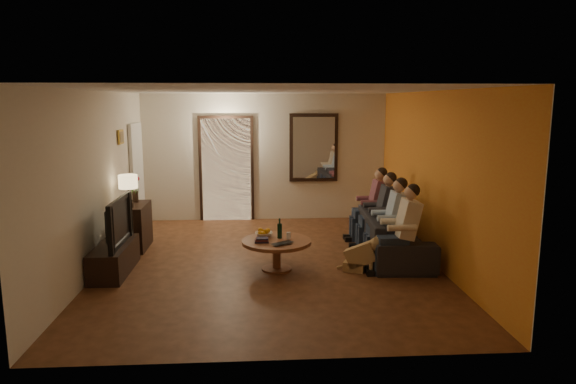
{
  "coord_description": "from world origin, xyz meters",
  "views": [
    {
      "loc": [
        -0.2,
        -7.55,
        2.45
      ],
      "look_at": [
        0.3,
        0.3,
        1.05
      ],
      "focal_mm": 32.0,
      "sensor_mm": 36.0,
      "label": 1
    }
  ],
  "objects": [
    {
      "name": "flower_vase",
      "position": [
        -2.25,
        1.17,
        0.97
      ],
      "size": [
        0.14,
        0.14,
        0.44
      ],
      "primitive_type": null,
      "color": "red",
      "rests_on": "dresser"
    },
    {
      "name": "book_stack",
      "position": [
        -0.13,
        -0.42,
        0.48
      ],
      "size": [
        0.2,
        0.15,
        0.07
      ],
      "primitive_type": null,
      "color": "black",
      "rests_on": "coffee_table"
    },
    {
      "name": "wine_glass",
      "position": [
        0.27,
        -0.27,
        0.5
      ],
      "size": [
        0.06,
        0.06,
        0.1
      ],
      "primitive_type": "cylinder",
      "color": "silver",
      "rests_on": "coffee_table"
    },
    {
      "name": "coffee_table",
      "position": [
        0.09,
        -0.32,
        0.23
      ],
      "size": [
        1.07,
        1.07,
        0.45
      ],
      "primitive_type": "cylinder",
      "rotation": [
        0.0,
        0.0,
        0.05
      ],
      "color": "brown",
      "rests_on": "floor"
    },
    {
      "name": "framed_art",
      "position": [
        -2.47,
        1.3,
        1.85
      ],
      "size": [
        0.03,
        0.28,
        0.24
      ],
      "primitive_type": "cube",
      "color": "#B28C33",
      "rests_on": "left_wall"
    },
    {
      "name": "art_canvas",
      "position": [
        -2.46,
        1.3,
        1.85
      ],
      "size": [
        0.01,
        0.22,
        0.18
      ],
      "primitive_type": "cube",
      "color": "brown",
      "rests_on": "left_wall"
    },
    {
      "name": "door_trim",
      "position": [
        -0.8,
        2.97,
        1.05
      ],
      "size": [
        1.12,
        0.04,
        2.22
      ],
      "primitive_type": "cube",
      "color": "black",
      "rests_on": "floor"
    },
    {
      "name": "mirror_frame",
      "position": [
        1.0,
        2.96,
        1.5
      ],
      "size": [
        1.0,
        0.05,
        1.4
      ],
      "primitive_type": "cube",
      "color": "black",
      "rests_on": "back_wall"
    },
    {
      "name": "ceiling",
      "position": [
        0.0,
        0.0,
        2.6
      ],
      "size": [
        5.0,
        6.0,
        0.01
      ],
      "primitive_type": "cube",
      "color": "white",
      "rests_on": "back_wall"
    },
    {
      "name": "kitchen_doorway",
      "position": [
        -0.8,
        2.98,
        1.05
      ],
      "size": [
        1.0,
        0.06,
        2.1
      ],
      "primitive_type": "cube",
      "color": "#FFE0A5",
      "rests_on": "floor"
    },
    {
      "name": "person_a",
      "position": [
        1.89,
        -0.58,
        0.6
      ],
      "size": [
        0.6,
        0.4,
        1.2
      ],
      "primitive_type": null,
      "color": "tan",
      "rests_on": "sofa"
    },
    {
      "name": "back_wall",
      "position": [
        0.0,
        3.0,
        1.3
      ],
      "size": [
        5.0,
        0.02,
        2.6
      ],
      "primitive_type": "cube",
      "color": "beige",
      "rests_on": "floor"
    },
    {
      "name": "mirror_glass",
      "position": [
        1.0,
        2.93,
        1.5
      ],
      "size": [
        0.86,
        0.02,
        1.26
      ],
      "primitive_type": "cube",
      "color": "white",
      "rests_on": "back_wall"
    },
    {
      "name": "left_wall",
      "position": [
        -2.5,
        0.0,
        1.3
      ],
      "size": [
        0.02,
        6.0,
        2.6
      ],
      "primitive_type": "cube",
      "color": "beige",
      "rests_on": "floor"
    },
    {
      "name": "person_d",
      "position": [
        1.89,
        1.22,
        0.6
      ],
      "size": [
        0.6,
        0.4,
        1.2
      ],
      "primitive_type": null,
      "color": "tan",
      "rests_on": "sofa"
    },
    {
      "name": "laptop",
      "position": [
        0.19,
        -0.6,
        0.46
      ],
      "size": [
        0.39,
        0.36,
        0.03
      ],
      "primitive_type": "imported",
      "rotation": [
        0.0,
        0.0,
        0.61
      ],
      "color": "black",
      "rests_on": "coffee_table"
    },
    {
      "name": "bowl",
      "position": [
        -0.09,
        -0.1,
        0.48
      ],
      "size": [
        0.26,
        0.26,
        0.06
      ],
      "primitive_type": "imported",
      "color": "white",
      "rests_on": "coffee_table"
    },
    {
      "name": "person_b",
      "position": [
        1.89,
        0.02,
        0.6
      ],
      "size": [
        0.6,
        0.4,
        1.2
      ],
      "primitive_type": null,
      "color": "tan",
      "rests_on": "sofa"
    },
    {
      "name": "sofa",
      "position": [
        1.99,
        0.32,
        0.33
      ],
      "size": [
        2.32,
        1.03,
        0.66
      ],
      "primitive_type": "imported",
      "rotation": [
        0.0,
        0.0,
        1.51
      ],
      "color": "black",
      "rests_on": "floor"
    },
    {
      "name": "person_c",
      "position": [
        1.89,
        0.62,
        0.6
      ],
      "size": [
        0.6,
        0.4,
        1.2
      ],
      "primitive_type": null,
      "color": "tan",
      "rests_on": "sofa"
    },
    {
      "name": "tv",
      "position": [
        -2.25,
        -0.3,
        0.76
      ],
      "size": [
        1.18,
        0.15,
        0.68
      ],
      "primitive_type": "imported",
      "rotation": [
        0.0,
        0.0,
        1.57
      ],
      "color": "black",
      "rests_on": "tv_stand"
    },
    {
      "name": "floor",
      "position": [
        0.0,
        0.0,
        0.0
      ],
      "size": [
        5.0,
        6.0,
        0.01
      ],
      "primitive_type": "cube",
      "color": "#452512",
      "rests_on": "ground"
    },
    {
      "name": "dog",
      "position": [
        1.31,
        -0.5,
        0.28
      ],
      "size": [
        0.61,
        0.45,
        0.56
      ],
      "primitive_type": null,
      "rotation": [
        0.0,
        0.0,
        -0.42
      ],
      "color": "#A5864C",
      "rests_on": "floor"
    },
    {
      "name": "dresser",
      "position": [
        -2.25,
        0.95,
        0.38
      ],
      "size": [
        0.45,
        0.85,
        0.75
      ],
      "primitive_type": "cube",
      "color": "black",
      "rests_on": "floor"
    },
    {
      "name": "wine_bottle",
      "position": [
        0.14,
        -0.22,
        0.6
      ],
      "size": [
        0.07,
        0.07,
        0.31
      ],
      "primitive_type": null,
      "color": "black",
      "rests_on": "coffee_table"
    },
    {
      "name": "orange_accent",
      "position": [
        2.49,
        0.0,
        1.3
      ],
      "size": [
        0.01,
        6.0,
        2.6
      ],
      "primitive_type": "cube",
      "color": "orange",
      "rests_on": "right_wall"
    },
    {
      "name": "fridge_glimpse",
      "position": [
        -0.55,
        2.98,
        0.9
      ],
      "size": [
        0.45,
        0.03,
        1.7
      ],
      "primitive_type": "cube",
      "color": "silver",
      "rests_on": "floor"
    },
    {
      "name": "table_lamp",
      "position": [
        -2.25,
        0.73,
        1.02
      ],
      "size": [
        0.3,
        0.3,
        0.54
      ],
      "primitive_type": null,
      "color": "beige",
      "rests_on": "dresser"
    },
    {
      "name": "tv_stand",
      "position": [
        -2.25,
        -0.3,
        0.21
      ],
      "size": [
        0.45,
        1.25,
        0.42
      ],
      "primitive_type": "cube",
      "color": "black",
      "rests_on": "floor"
    },
    {
      "name": "right_wall",
      "position": [
        2.5,
        0.0,
        1.3
      ],
      "size": [
        0.02,
        6.0,
        2.6
      ],
      "primitive_type": "cube",
      "color": "beige",
      "rests_on": "floor"
    },
    {
      "name": "front_wall",
      "position": [
        0.0,
        -3.0,
        1.3
      ],
      "size": [
        5.0,
        0.02,
        2.6
      ],
      "primitive_type": "cube",
      "color": "beige",
      "rests_on": "floor"
    },
    {
      "name": "white_door",
      "position": [
        -2.46,
        2.3,
        1.02
      ],
      "size": [
        0.06,
        0.85,
        2.04
      ],
      "primitive_type": "cube",
      "color": "white",
      "rests_on": "floor"
    },
    {
      "name": "oranges",
      "position": [
        -0.09,
        -0.1,
        0.55
      ],
      "size": [
        0.2,
        0.2,
        0.08
      ],
      "primitive_type": null,
      "color": "orange",
      "rests_on": "bowl"
    }
  ]
}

